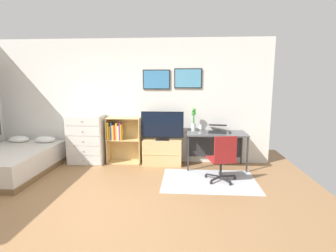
% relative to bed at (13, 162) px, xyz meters
% --- Properties ---
extents(ground_plane, '(7.20, 7.20, 0.00)m').
position_rel_bed_xyz_m(ground_plane, '(2.14, -1.39, -0.24)').
color(ground_plane, '#936B44').
extents(wall_back_with_posters, '(6.12, 0.09, 2.70)m').
position_rel_bed_xyz_m(wall_back_with_posters, '(2.15, 1.04, 1.12)').
color(wall_back_with_posters, silver).
rests_on(wall_back_with_posters, ground_plane).
extents(area_rug, '(1.70, 1.20, 0.01)m').
position_rel_bed_xyz_m(area_rug, '(3.81, -0.14, -0.24)').
color(area_rug, '#B2B7BC').
rests_on(area_rug, ground_plane).
extents(bed, '(1.37, 1.98, 0.60)m').
position_rel_bed_xyz_m(bed, '(0.00, 0.00, 0.00)').
color(bed, brown).
rests_on(bed, ground_plane).
extents(dresser, '(0.78, 0.46, 1.08)m').
position_rel_bed_xyz_m(dresser, '(1.21, 0.77, 0.30)').
color(dresser, silver).
rests_on(dresser, ground_plane).
extents(bookshelf, '(0.74, 0.30, 1.01)m').
position_rel_bed_xyz_m(bookshelf, '(1.95, 0.83, 0.35)').
color(bookshelf, tan).
rests_on(bookshelf, ground_plane).
extents(tv_stand, '(0.83, 0.41, 0.55)m').
position_rel_bed_xyz_m(tv_stand, '(2.88, 0.78, 0.03)').
color(tv_stand, tan).
rests_on(tv_stand, ground_plane).
extents(television, '(0.90, 0.16, 0.61)m').
position_rel_bed_xyz_m(television, '(2.88, 0.76, 0.62)').
color(television, black).
rests_on(television, tv_stand).
extents(desk, '(1.22, 0.62, 0.74)m').
position_rel_bed_xyz_m(desk, '(4.01, 0.75, 0.37)').
color(desk, '#4C4C4F').
rests_on(desk, ground_plane).
extents(office_chair, '(0.58, 0.57, 0.86)m').
position_rel_bed_xyz_m(office_chair, '(4.04, -0.16, 0.22)').
color(office_chair, '#232326').
rests_on(office_chair, ground_plane).
extents(laptop, '(0.43, 0.45, 0.17)m').
position_rel_bed_xyz_m(laptop, '(4.04, 0.76, 0.56)').
color(laptop, black).
rests_on(laptop, desk).
extents(computer_mouse, '(0.06, 0.10, 0.03)m').
position_rel_bed_xyz_m(computer_mouse, '(4.28, 0.63, 0.52)').
color(computer_mouse, '#262628').
rests_on(computer_mouse, desk).
extents(bamboo_vase, '(0.09, 0.10, 0.49)m').
position_rel_bed_xyz_m(bamboo_vase, '(3.54, 0.85, 0.76)').
color(bamboo_vase, silver).
rests_on(bamboo_vase, desk).
extents(wine_glass, '(0.07, 0.07, 0.18)m').
position_rel_bed_xyz_m(wine_glass, '(3.67, 0.59, 0.63)').
color(wine_glass, silver).
rests_on(wine_glass, desk).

